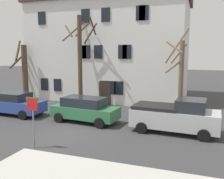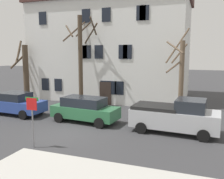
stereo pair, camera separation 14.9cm
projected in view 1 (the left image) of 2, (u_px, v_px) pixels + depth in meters
ground_plane at (67, 133)px, 14.76m from camera, size 120.00×120.00×0.00m
building_main at (111, 43)px, 26.48m from camera, size 15.97×9.22×11.37m
tree_bare_near at (24, 71)px, 24.54m from camera, size 1.79×2.52×5.91m
tree_bare_mid at (80, 57)px, 21.54m from camera, size 3.23×3.07×7.86m
tree_bare_far at (180, 74)px, 18.69m from camera, size 1.72×2.49×6.62m
car_blue_sedan at (15, 104)px, 19.10m from camera, size 4.80×2.32×1.71m
car_green_wagon at (85, 109)px, 17.06m from camera, size 4.77×2.36×1.72m
pickup_truck_silver at (175, 116)px, 14.84m from camera, size 5.21×2.54×2.07m
street_sign_pole at (33, 113)px, 12.24m from camera, size 0.76×0.07×2.58m
bicycle_leaning at (76, 101)px, 22.60m from camera, size 1.67×0.63×1.03m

